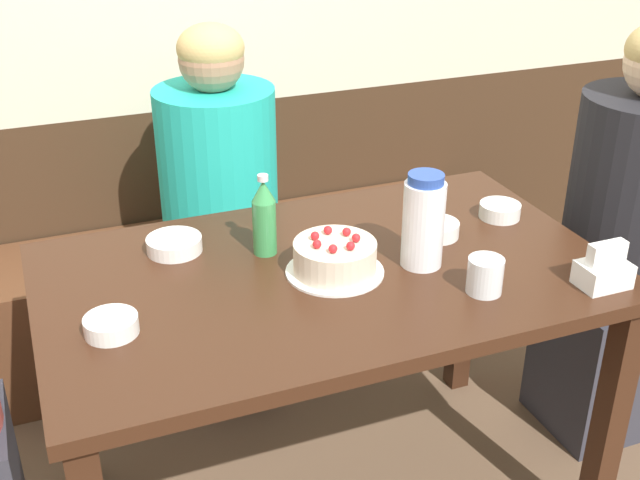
{
  "coord_description": "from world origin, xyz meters",
  "views": [
    {
      "loc": [
        -0.6,
        -1.48,
        1.61
      ],
      "look_at": [
        0.0,
        0.05,
        0.77
      ],
      "focal_mm": 45.0,
      "sensor_mm": 36.0,
      "label": 1
    }
  ],
  "objects_px": {
    "water_pitcher": "(423,221)",
    "person_grey_tee": "(626,248)",
    "birthday_cake": "(335,258)",
    "bowl_sauce_shallow": "(111,325)",
    "bowl_rice_small": "(174,244)",
    "bench_seat": "(235,289)",
    "napkin_holder": "(604,270)",
    "bowl_soup_white": "(500,211)",
    "soju_bottle": "(264,217)",
    "glass_water_tall": "(485,275)",
    "bowl_side_dish": "(436,229)",
    "person_teal_shirt": "(221,225)"
  },
  "relations": [
    {
      "from": "water_pitcher",
      "to": "person_grey_tee",
      "type": "xyz_separation_m",
      "value": [
        0.69,
        0.09,
        -0.24
      ]
    },
    {
      "from": "birthday_cake",
      "to": "bowl_sauce_shallow",
      "type": "relative_size",
      "value": 2.07
    },
    {
      "from": "bowl_rice_small",
      "to": "bowl_sauce_shallow",
      "type": "height_order",
      "value": "same"
    },
    {
      "from": "bench_seat",
      "to": "napkin_holder",
      "type": "bearing_deg",
      "value": -64.42
    },
    {
      "from": "bowl_rice_small",
      "to": "bowl_soup_white",
      "type": "bearing_deg",
      "value": -8.45
    },
    {
      "from": "bowl_soup_white",
      "to": "bowl_rice_small",
      "type": "xyz_separation_m",
      "value": [
        -0.82,
        0.12,
        -0.0
      ]
    },
    {
      "from": "soju_bottle",
      "to": "bowl_soup_white",
      "type": "xyz_separation_m",
      "value": [
        0.63,
        -0.04,
        -0.07
      ]
    },
    {
      "from": "bench_seat",
      "to": "soju_bottle",
      "type": "distance_m",
      "value": 0.93
    },
    {
      "from": "birthday_cake",
      "to": "glass_water_tall",
      "type": "xyz_separation_m",
      "value": [
        0.27,
        -0.2,
        0.0
      ]
    },
    {
      "from": "soju_bottle",
      "to": "bowl_soup_white",
      "type": "distance_m",
      "value": 0.63
    },
    {
      "from": "birthday_cake",
      "to": "soju_bottle",
      "type": "relative_size",
      "value": 1.13
    },
    {
      "from": "napkin_holder",
      "to": "bowl_side_dish",
      "type": "relative_size",
      "value": 0.98
    },
    {
      "from": "bowl_side_dish",
      "to": "bowl_sauce_shallow",
      "type": "height_order",
      "value": "same"
    },
    {
      "from": "napkin_holder",
      "to": "person_teal_shirt",
      "type": "bearing_deg",
      "value": 123.31
    },
    {
      "from": "bench_seat",
      "to": "bowl_side_dish",
      "type": "bearing_deg",
      "value": -67.76
    },
    {
      "from": "bench_seat",
      "to": "person_grey_tee",
      "type": "xyz_separation_m",
      "value": [
        0.91,
        -0.8,
        0.38
      ]
    },
    {
      "from": "napkin_holder",
      "to": "bench_seat",
      "type": "bearing_deg",
      "value": 115.58
    },
    {
      "from": "birthday_cake",
      "to": "person_grey_tee",
      "type": "bearing_deg",
      "value": 3.32
    },
    {
      "from": "napkin_holder",
      "to": "person_teal_shirt",
      "type": "distance_m",
      "value": 1.14
    },
    {
      "from": "birthday_cake",
      "to": "water_pitcher",
      "type": "relative_size",
      "value": 1.0
    },
    {
      "from": "water_pitcher",
      "to": "person_teal_shirt",
      "type": "xyz_separation_m",
      "value": [
        -0.29,
        0.7,
        -0.27
      ]
    },
    {
      "from": "soju_bottle",
      "to": "bowl_side_dish",
      "type": "distance_m",
      "value": 0.43
    },
    {
      "from": "bench_seat",
      "to": "soju_bottle",
      "type": "xyz_separation_m",
      "value": [
        -0.1,
        -0.7,
        0.6
      ]
    },
    {
      "from": "glass_water_tall",
      "to": "bowl_soup_white",
      "type": "bearing_deg",
      "value": 52.26
    },
    {
      "from": "bench_seat",
      "to": "glass_water_tall",
      "type": "xyz_separation_m",
      "value": [
        0.28,
        -1.05,
        0.55
      ]
    },
    {
      "from": "water_pitcher",
      "to": "bowl_sauce_shallow",
      "type": "relative_size",
      "value": 2.06
    },
    {
      "from": "glass_water_tall",
      "to": "person_teal_shirt",
      "type": "xyz_separation_m",
      "value": [
        -0.36,
        0.87,
        -0.2
      ]
    },
    {
      "from": "bowl_soup_white",
      "to": "soju_bottle",
      "type": "bearing_deg",
      "value": 176.64
    },
    {
      "from": "napkin_holder",
      "to": "glass_water_tall",
      "type": "relative_size",
      "value": 1.37
    },
    {
      "from": "bench_seat",
      "to": "person_teal_shirt",
      "type": "bearing_deg",
      "value": -113.51
    },
    {
      "from": "glass_water_tall",
      "to": "person_grey_tee",
      "type": "height_order",
      "value": "person_grey_tee"
    },
    {
      "from": "bowl_soup_white",
      "to": "glass_water_tall",
      "type": "distance_m",
      "value": 0.39
    },
    {
      "from": "person_grey_tee",
      "to": "bowl_sauce_shallow",
      "type": "bearing_deg",
      "value": 4.7
    },
    {
      "from": "bench_seat",
      "to": "bowl_sauce_shallow",
      "type": "bearing_deg",
      "value": -118.39
    },
    {
      "from": "bowl_side_dish",
      "to": "person_teal_shirt",
      "type": "distance_m",
      "value": 0.73
    },
    {
      "from": "bench_seat",
      "to": "soju_bottle",
      "type": "height_order",
      "value": "soju_bottle"
    },
    {
      "from": "bowl_soup_white",
      "to": "bowl_sauce_shallow",
      "type": "relative_size",
      "value": 0.98
    },
    {
      "from": "bench_seat",
      "to": "water_pitcher",
      "type": "distance_m",
      "value": 1.1
    },
    {
      "from": "water_pitcher",
      "to": "bowl_soup_white",
      "type": "distance_m",
      "value": 0.35
    },
    {
      "from": "bench_seat",
      "to": "bowl_side_dish",
      "type": "relative_size",
      "value": 16.19
    },
    {
      "from": "soju_bottle",
      "to": "bowl_sauce_shallow",
      "type": "xyz_separation_m",
      "value": [
        -0.39,
        -0.22,
        -0.08
      ]
    },
    {
      "from": "water_pitcher",
      "to": "bowl_soup_white",
      "type": "xyz_separation_m",
      "value": [
        0.31,
        0.15,
        -0.09
      ]
    },
    {
      "from": "napkin_holder",
      "to": "bowl_side_dish",
      "type": "distance_m",
      "value": 0.41
    },
    {
      "from": "water_pitcher",
      "to": "glass_water_tall",
      "type": "height_order",
      "value": "water_pitcher"
    },
    {
      "from": "water_pitcher",
      "to": "soju_bottle",
      "type": "distance_m",
      "value": 0.37
    },
    {
      "from": "bench_seat",
      "to": "bowl_rice_small",
      "type": "relative_size",
      "value": 13.74
    },
    {
      "from": "water_pitcher",
      "to": "bowl_rice_small",
      "type": "bearing_deg",
      "value": 152.24
    },
    {
      "from": "person_grey_tee",
      "to": "water_pitcher",
      "type": "bearing_deg",
      "value": 7.04
    },
    {
      "from": "person_grey_tee",
      "to": "bowl_soup_white",
      "type": "bearing_deg",
      "value": -9.34
    },
    {
      "from": "soju_bottle",
      "to": "person_teal_shirt",
      "type": "height_order",
      "value": "person_teal_shirt"
    }
  ]
}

